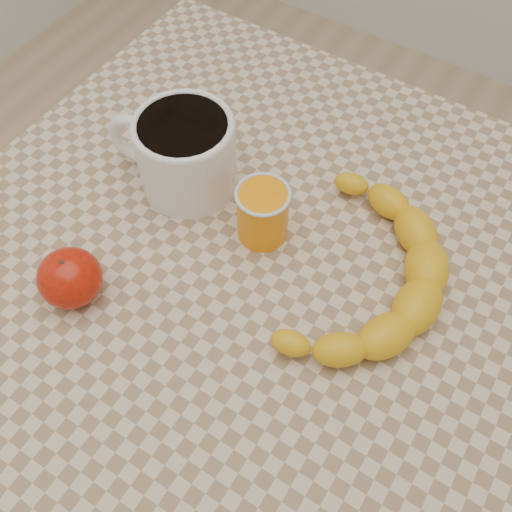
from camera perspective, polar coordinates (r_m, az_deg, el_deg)
The scene contains 6 objects.
ground at distance 1.38m, azimuth 0.00°, elevation -17.84°, with size 3.00×3.00×0.00m, color tan.
table at distance 0.76m, azimuth 0.00°, elevation -4.38°, with size 0.80×0.80×0.75m.
coffee_mug at distance 0.73m, azimuth -7.26°, elevation 10.39°, with size 0.18×0.15×0.11m.
orange_juice_glass at distance 0.68m, azimuth 0.67°, elevation 4.33°, with size 0.07×0.07×0.08m.
apple at distance 0.67m, azimuth -18.11°, elevation -2.09°, with size 0.09×0.09×0.07m.
banana at distance 0.66m, azimuth 10.64°, elevation -1.55°, with size 0.23×0.32×0.05m, color gold, non-canonical shape.
Camera 1 is at (0.20, -0.31, 1.33)m, focal length 40.00 mm.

